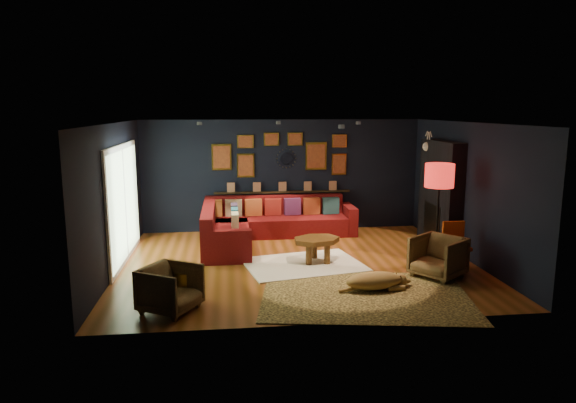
{
  "coord_description": "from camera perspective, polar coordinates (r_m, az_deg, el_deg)",
  "views": [
    {
      "loc": [
        -1.27,
        -9.13,
        2.86
      ],
      "look_at": [
        -0.15,
        0.3,
        1.13
      ],
      "focal_mm": 32.0,
      "sensor_mm": 36.0,
      "label": 1
    }
  ],
  "objects": [
    {
      "name": "coffee_table",
      "position": [
        9.59,
        3.19,
        -4.58
      ],
      "size": [
        1.05,
        0.89,
        0.45
      ],
      "rotation": [
        0.0,
        0.0,
        0.25
      ],
      "color": "brown",
      "rests_on": "shag_rug"
    },
    {
      "name": "orange_chair",
      "position": [
        9.68,
        18.07,
        -4.27
      ],
      "size": [
        0.4,
        0.4,
        0.85
      ],
      "rotation": [
        0.0,
        0.0,
        -0.0
      ],
      "color": "black",
      "rests_on": "ground"
    },
    {
      "name": "dog",
      "position": [
        8.32,
        9.54,
        -8.32
      ],
      "size": [
        1.31,
        0.73,
        0.4
      ],
      "primitive_type": null,
      "rotation": [
        0.0,
        0.0,
        0.09
      ],
      "color": "#B07F44",
      "rests_on": "leopard_rug"
    },
    {
      "name": "deer_head",
      "position": [
        11.45,
        16.0,
        5.9
      ],
      "size": [
        0.5,
        0.28,
        0.45
      ],
      "color": "white",
      "rests_on": "fireplace"
    },
    {
      "name": "leopard_rug",
      "position": [
        8.13,
        8.58,
        -10.29
      ],
      "size": [
        3.48,
        2.74,
        0.02
      ],
      "primitive_type": "cube",
      "rotation": [
        0.0,
        0.0,
        -0.16
      ],
      "color": "tan",
      "rests_on": "ground"
    },
    {
      "name": "ledge",
      "position": [
        12.04,
        -0.62,
        1.07
      ],
      "size": [
        3.2,
        0.12,
        0.04
      ],
      "primitive_type": "cube",
      "color": "black",
      "rests_on": "room_walls"
    },
    {
      "name": "sliding_door",
      "position": [
        10.08,
        -17.78,
        -0.21
      ],
      "size": [
        0.06,
        2.8,
        2.2
      ],
      "color": "white",
      "rests_on": "ground"
    },
    {
      "name": "sectional",
      "position": [
        11.25,
        -3.25,
        -2.71
      ],
      "size": [
        3.41,
        2.69,
        0.86
      ],
      "color": "maroon",
      "rests_on": "ground"
    },
    {
      "name": "room_walls",
      "position": [
        9.3,
        1.15,
        2.53
      ],
      "size": [
        6.5,
        6.5,
        6.5
      ],
      "color": "black",
      "rests_on": "ground"
    },
    {
      "name": "armchair_right",
      "position": [
        9.15,
        16.33,
        -5.73
      ],
      "size": [
        1.02,
        1.03,
        0.78
      ],
      "primitive_type": "imported",
      "rotation": [
        0.0,
        0.0,
        -0.93
      ],
      "color": "#A77C42",
      "rests_on": "ground"
    },
    {
      "name": "gold_stool",
      "position": [
        7.96,
        -11.19,
        -9.14
      ],
      "size": [
        0.37,
        0.37,
        0.46
      ],
      "primitive_type": "cylinder",
      "color": "gold",
      "rests_on": "ground"
    },
    {
      "name": "gallery_wall",
      "position": [
        11.96,
        -0.71,
        5.3
      ],
      "size": [
        3.15,
        0.04,
        1.02
      ],
      "color": "gold",
      "rests_on": "room_walls"
    },
    {
      "name": "shag_rug",
      "position": [
        9.54,
        1.72,
        -7.01
      ],
      "size": [
        2.34,
        1.9,
        0.03
      ],
      "primitive_type": "cube",
      "rotation": [
        0.0,
        0.0,
        0.2
      ],
      "color": "white",
      "rests_on": "ground"
    },
    {
      "name": "pouf",
      "position": [
        10.79,
        -6.73,
        -4.11
      ],
      "size": [
        0.46,
        0.46,
        0.3
      ],
      "primitive_type": "cylinder",
      "color": "maroon",
      "rests_on": "shag_rug"
    },
    {
      "name": "ceiling_spots",
      "position": [
        10.02,
        0.53,
        8.63
      ],
      "size": [
        3.3,
        2.5,
        0.06
      ],
      "color": "black",
      "rests_on": "room_walls"
    },
    {
      "name": "armchair_left",
      "position": [
        7.55,
        -12.96,
        -9.19
      ],
      "size": [
        0.94,
        0.96,
        0.74
      ],
      "primitive_type": "imported",
      "rotation": [
        0.0,
        0.0,
        1.03
      ],
      "color": "#A77C42",
      "rests_on": "ground"
    },
    {
      "name": "sunburst_mirror",
      "position": [
        11.99,
        -0.17,
        4.79
      ],
      "size": [
        0.47,
        0.16,
        0.47
      ],
      "color": "silver",
      "rests_on": "room_walls"
    },
    {
      "name": "fireplace",
      "position": [
        11.09,
        16.5,
        0.38
      ],
      "size": [
        0.31,
        1.6,
        2.2
      ],
      "color": "black",
      "rests_on": "ground"
    },
    {
      "name": "floor_lamp",
      "position": [
        9.59,
        16.46,
        2.37
      ],
      "size": [
        0.52,
        0.52,
        1.88
      ],
      "color": "black",
      "rests_on": "ground"
    },
    {
      "name": "floor",
      "position": [
        9.65,
        1.11,
        -6.89
      ],
      "size": [
        6.5,
        6.5,
        0.0
      ],
      "primitive_type": "plane",
      "color": "#944F24",
      "rests_on": "ground"
    }
  ]
}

